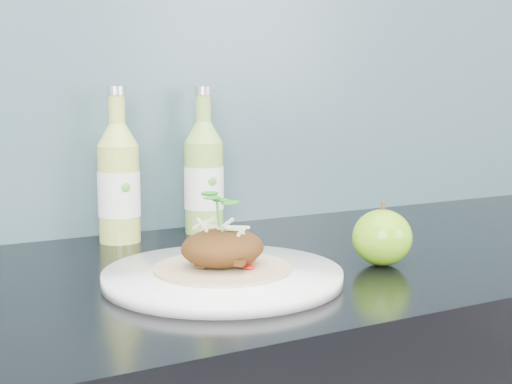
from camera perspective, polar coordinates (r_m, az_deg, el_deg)
subway_backsplash at (r=1.24m, az=-6.35°, el=13.37°), size 4.00×0.02×0.70m
dinner_plate at (r=0.89m, az=-2.67°, el=-6.73°), size 0.37×0.37×0.02m
pork_taco at (r=0.88m, az=-2.69°, el=-4.36°), size 0.17×0.17×0.10m
green_apple at (r=0.98m, az=10.06°, el=-3.60°), size 0.11×0.11×0.09m
cider_bottle_left at (r=1.13m, az=-10.92°, el=0.67°), size 0.07×0.07×0.24m
cider_bottle_right at (r=1.18m, az=-4.19°, el=1.14°), size 0.08×0.08×0.24m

